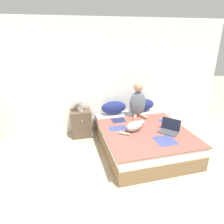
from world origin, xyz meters
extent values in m
cube|color=white|center=(0.00, 3.19, 1.27)|extent=(6.13, 0.05, 2.55)
cube|color=brown|center=(0.62, 2.10, 0.14)|extent=(1.59, 2.05, 0.28)
cube|color=silver|center=(0.62, 2.10, 0.36)|extent=(1.56, 2.02, 0.17)
cube|color=brown|center=(0.62, 1.89, 0.45)|extent=(1.63, 1.64, 0.02)
cube|color=#3D4784|center=(0.12, 2.17, 0.46)|extent=(0.36, 0.22, 0.01)
cube|color=#3D4784|center=(0.79, 1.49, 0.46)|extent=(0.36, 0.37, 0.01)
cube|color=#3D4784|center=(0.25, 2.54, 0.46)|extent=(0.30, 0.27, 0.01)
cube|color=#3D4784|center=(1.23, 2.25, 0.46)|extent=(0.29, 0.21, 0.01)
ellipsoid|color=navy|center=(0.26, 2.96, 0.61)|extent=(0.58, 0.27, 0.30)
ellipsoid|color=navy|center=(0.97, 2.96, 0.61)|extent=(0.58, 0.27, 0.30)
ellipsoid|color=slate|center=(0.73, 2.67, 0.76)|extent=(0.37, 0.20, 0.59)
sphere|color=tan|center=(0.73, 2.67, 1.15)|extent=(0.21, 0.21, 0.21)
cylinder|color=tan|center=(0.63, 2.55, 0.50)|extent=(0.17, 0.26, 0.07)
cylinder|color=tan|center=(0.83, 2.55, 0.50)|extent=(0.17, 0.26, 0.07)
ellipsoid|color=#A8A399|center=(0.41, 1.99, 0.56)|extent=(0.42, 0.33, 0.20)
sphere|color=#A8A399|center=(0.59, 2.07, 0.59)|extent=(0.10, 0.10, 0.10)
cone|color=#A8A399|center=(0.58, 2.09, 0.62)|extent=(0.05, 0.05, 0.05)
cone|color=#A8A399|center=(0.61, 2.04, 0.62)|extent=(0.05, 0.05, 0.05)
cylinder|color=#A8A399|center=(0.18, 1.89, 0.49)|extent=(0.19, 0.16, 0.04)
cube|color=#424247|center=(0.99, 1.75, 0.47)|extent=(0.40, 0.42, 0.02)
cube|color=black|center=(1.10, 1.84, 0.59)|extent=(0.28, 0.31, 0.22)
cube|color=brown|center=(-0.52, 2.93, 0.31)|extent=(0.43, 0.36, 0.62)
sphere|color=tan|center=(-0.52, 2.74, 0.45)|extent=(0.03, 0.03, 0.03)
cylinder|color=beige|center=(-0.51, 2.93, 0.66)|extent=(0.14, 0.14, 0.08)
cylinder|color=beige|center=(-0.51, 2.93, 0.79)|extent=(0.02, 0.02, 0.18)
cone|color=white|center=(-0.51, 2.93, 0.97)|extent=(0.33, 0.33, 0.16)
camera|label=1|loc=(-0.89, -1.25, 2.21)|focal=32.00mm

